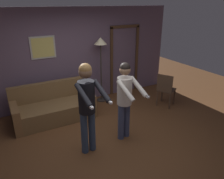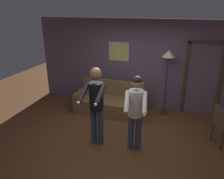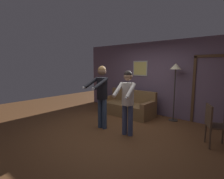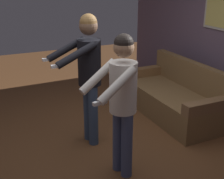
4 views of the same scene
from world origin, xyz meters
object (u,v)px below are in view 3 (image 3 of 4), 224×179
at_px(couch, 128,107).
at_px(dining_chair_distant, 213,123).
at_px(torchiere_lamp, 175,73).
at_px(person_standing_left, 102,91).
at_px(person_standing_right, 128,97).

xyz_separation_m(couch, dining_chair_distant, (2.87, -0.77, 0.25)).
xyz_separation_m(torchiere_lamp, dining_chair_distant, (1.36, -1.18, -1.01)).
height_order(person_standing_left, dining_chair_distant, person_standing_left).
height_order(couch, dining_chair_distant, dining_chair_distant).
bearing_deg(dining_chair_distant, torchiere_lamp, 139.06).
height_order(couch, torchiere_lamp, torchiere_lamp).
relative_size(couch, torchiere_lamp, 1.04).
height_order(couch, person_standing_left, person_standing_left).
xyz_separation_m(person_standing_right, dining_chair_distant, (1.77, 0.75, -0.46)).
distance_m(torchiere_lamp, dining_chair_distant, 2.06).
relative_size(torchiere_lamp, dining_chair_distant, 1.97).
distance_m(couch, person_standing_left, 1.80).
bearing_deg(couch, dining_chair_distant, -14.94).
bearing_deg(dining_chair_distant, person_standing_left, -162.43).
xyz_separation_m(couch, person_standing_left, (0.26, -1.59, 0.80)).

